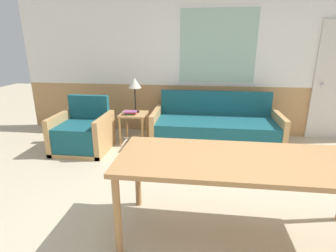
# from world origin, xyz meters

# --- Properties ---
(ground_plane) EXTENTS (16.00, 16.00, 0.00)m
(ground_plane) POSITION_xyz_m (0.00, 0.00, 0.00)
(ground_plane) COLOR beige
(wall_back) EXTENTS (7.20, 0.09, 2.70)m
(wall_back) POSITION_xyz_m (0.00, 2.63, 1.36)
(wall_back) COLOR tan
(wall_back) RESTS_ON ground_plane
(couch) EXTENTS (2.08, 0.89, 0.85)m
(couch) POSITION_xyz_m (0.02, 2.00, 0.26)
(couch) COLOR tan
(couch) RESTS_ON ground_plane
(armchair) EXTENTS (0.83, 0.77, 0.83)m
(armchair) POSITION_xyz_m (-2.07, 1.49, 0.27)
(armchair) COLOR tan
(armchair) RESTS_ON ground_plane
(side_table) EXTENTS (0.44, 0.44, 0.50)m
(side_table) POSITION_xyz_m (-1.36, 1.97, 0.40)
(side_table) COLOR tan
(side_table) RESTS_ON ground_plane
(table_lamp) EXTENTS (0.22, 0.22, 0.59)m
(table_lamp) POSITION_xyz_m (-1.34, 2.05, 0.99)
(table_lamp) COLOR black
(table_lamp) RESTS_ON side_table
(book_stack) EXTENTS (0.24, 0.19, 0.06)m
(book_stack) POSITION_xyz_m (-1.39, 1.89, 0.54)
(book_stack) COLOR #2D7F3D
(book_stack) RESTS_ON side_table
(dining_table) EXTENTS (2.12, 0.80, 0.75)m
(dining_table) POSITION_xyz_m (0.15, -0.22, 0.68)
(dining_table) COLOR #B27F4C
(dining_table) RESTS_ON ground_plane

